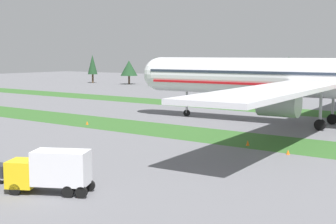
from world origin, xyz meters
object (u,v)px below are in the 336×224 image
(taxiway_marker_1, at_px, (87,123))
(taxiway_marker_2, at_px, (288,152))
(airliner, at_px, (314,78))
(catering_truck, at_px, (51,170))
(cargo_dolly_lead, at_px, (0,171))
(taxiway_marker_0, at_px, (248,143))
(cargo_dolly_second, at_px, (24,175))

(taxiway_marker_1, height_order, taxiway_marker_2, taxiway_marker_2)
(airliner, height_order, catering_truck, airliner)
(taxiway_marker_2, bearing_deg, cargo_dolly_lead, -121.89)
(taxiway_marker_0, bearing_deg, catering_truck, -97.17)
(taxiway_marker_0, xyz_separation_m, taxiway_marker_1, (-29.29, 0.90, -0.06))
(cargo_dolly_lead, height_order, taxiway_marker_0, cargo_dolly_lead)
(cargo_dolly_lead, bearing_deg, taxiway_marker_0, -29.13)
(airliner, xyz_separation_m, taxiway_marker_1, (-30.03, -19.91, -7.36))
(cargo_dolly_lead, xyz_separation_m, taxiway_marker_1, (-19.05, 29.38, -0.64))
(cargo_dolly_second, bearing_deg, taxiway_marker_2, -36.97)
(catering_truck, xyz_separation_m, taxiway_marker_1, (-25.74, 29.14, -1.67))
(airliner, height_order, taxiway_marker_1, airliner)
(taxiway_marker_1, bearing_deg, airliner, 33.55)
(airliner, height_order, cargo_dolly_lead, airliner)
(airliner, distance_m, cargo_dolly_second, 49.94)
(cargo_dolly_lead, relative_size, catering_truck, 0.33)
(taxiway_marker_1, bearing_deg, cargo_dolly_lead, -57.04)
(cargo_dolly_lead, xyz_separation_m, cargo_dolly_second, (2.86, 0.47, 0.00))
(cargo_dolly_second, height_order, catering_truck, catering_truck)
(taxiway_marker_0, distance_m, taxiway_marker_2, 6.52)
(cargo_dolly_second, xyz_separation_m, taxiway_marker_0, (7.38, 28.01, -0.58))
(catering_truck, bearing_deg, cargo_dolly_second, 58.86)
(catering_truck, bearing_deg, taxiway_marker_2, -48.04)
(airliner, xyz_separation_m, catering_truck, (-4.29, -49.05, -5.69))
(cargo_dolly_second, xyz_separation_m, taxiway_marker_2, (13.54, 25.89, -0.64))
(catering_truck, bearing_deg, airliner, -32.64)
(cargo_dolly_lead, relative_size, taxiway_marker_0, 3.55)
(cargo_dolly_second, height_order, taxiway_marker_2, cargo_dolly_second)
(taxiway_marker_1, bearing_deg, cargo_dolly_second, -52.84)
(cargo_dolly_lead, xyz_separation_m, taxiway_marker_2, (16.40, 26.36, -0.64))
(airliner, bearing_deg, taxiway_marker_1, 119.56)
(cargo_dolly_second, bearing_deg, catering_truck, -102.86)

